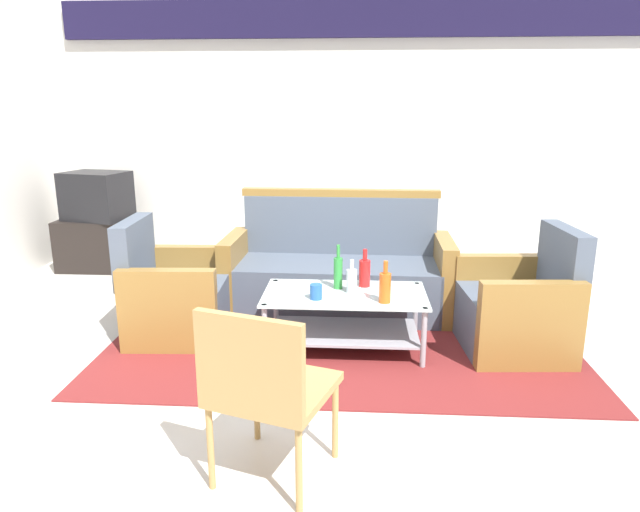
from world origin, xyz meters
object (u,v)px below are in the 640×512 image
object	(u,v)px
coffee_table	(345,312)
bottle_orange	(385,287)
bottle_green	(338,272)
wicker_chair	(265,383)
bottle_red	(365,272)
bottle_clear	(352,280)
armchair_right	(518,310)
television	(97,196)
tv_stand	(101,244)
cup	(316,292)
armchair_left	(175,297)
couch	(338,274)

from	to	relation	value
coffee_table	bottle_orange	world-z (taller)	bottle_orange
bottle_green	wicker_chair	distance (m)	1.60
bottle_red	bottle_clear	size ratio (longest dim) A/B	1.16
armchair_right	television	size ratio (longest dim) A/B	1.24
television	wicker_chair	bearing A→B (deg)	137.21
coffee_table	bottle_red	xyz separation A→B (m)	(0.13, 0.17, 0.24)
bottle_green	wicker_chair	xyz separation A→B (m)	(-0.26, -1.58, -0.03)
bottle_red	bottle_orange	world-z (taller)	bottle_orange
tv_stand	television	bearing A→B (deg)	76.40
armchair_right	cup	bearing A→B (deg)	94.96
wicker_chair	bottle_clear	bearing A→B (deg)	95.00
bottle_green	television	distance (m)	3.09
armchair_left	tv_stand	xyz separation A→B (m)	(-1.31, 1.69, -0.03)
armchair_right	coffee_table	distance (m)	1.19
couch	cup	distance (m)	0.93
television	bottle_red	bearing A→B (deg)	160.79
cup	tv_stand	distance (m)	3.12
bottle_orange	tv_stand	xyz separation A→B (m)	(-2.81, 2.06, -0.25)
cup	armchair_right	bearing A→B (deg)	8.80
wicker_chair	bottle_orange	bearing A→B (deg)	84.77
bottle_clear	tv_stand	distance (m)	3.21
couch	television	size ratio (longest dim) A/B	2.65
tv_stand	wicker_chair	size ratio (longest dim) A/B	0.95
couch	cup	xyz separation A→B (m)	(-0.11, -0.91, 0.14)
coffee_table	bottle_clear	size ratio (longest dim) A/B	4.78
cup	wicker_chair	distance (m)	1.35
armchair_left	wicker_chair	world-z (taller)	armchair_left
couch	wicker_chair	bearing A→B (deg)	85.34
bottle_red	cup	distance (m)	0.44
bottle_red	bottle_green	world-z (taller)	bottle_green
bottle_orange	couch	bearing A→B (deg)	109.32
bottle_orange	wicker_chair	size ratio (longest dim) A/B	0.33
tv_stand	bottle_orange	bearing A→B (deg)	-36.27
bottle_orange	armchair_right	bearing A→B (deg)	15.20
bottle_red	bottle_orange	bearing A→B (deg)	-69.36
couch	armchair_left	distance (m)	1.30
armchair_right	bottle_orange	bearing A→B (deg)	101.35
armchair_left	wicker_chair	size ratio (longest dim) A/B	1.01
coffee_table	couch	bearing A→B (deg)	95.25
bottle_green	television	xyz separation A→B (m)	(-2.50, 1.79, 0.23)
armchair_right	bottle_clear	xyz separation A→B (m)	(-1.14, -0.06, 0.21)
bottle_orange	bottle_clear	bearing A→B (deg)	138.73
couch	bottle_red	xyz separation A→B (m)	(0.21, -0.61, 0.20)
couch	television	xyz separation A→B (m)	(-2.48, 1.12, 0.44)
armchair_left	bottle_orange	xyz separation A→B (m)	(1.50, -0.37, 0.23)
armchair_right	wicker_chair	world-z (taller)	armchair_right
bottle_orange	television	distance (m)	3.50
bottle_clear	bottle_green	xyz separation A→B (m)	(-0.09, 0.09, 0.03)
tv_stand	armchair_left	bearing A→B (deg)	-52.23
armchair_right	bottle_green	xyz separation A→B (m)	(-1.23, 0.02, 0.24)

